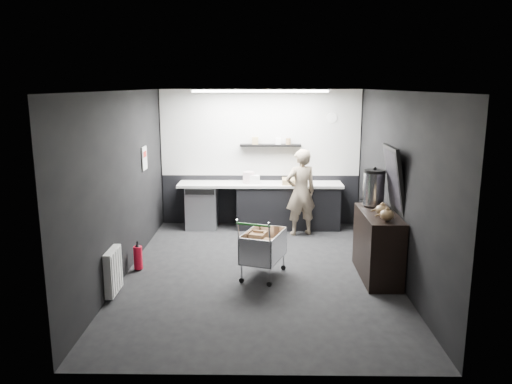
{
  "coord_description": "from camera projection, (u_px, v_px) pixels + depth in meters",
  "views": [
    {
      "loc": [
        0.05,
        -7.14,
        2.78
      ],
      "look_at": [
        -0.05,
        0.4,
        1.16
      ],
      "focal_mm": 35.0,
      "sensor_mm": 36.0,
      "label": 1
    }
  ],
  "objects": [
    {
      "name": "poster_red_band",
      "position": [
        145.0,
        154.0,
        8.52
      ],
      "size": [
        0.02,
        0.22,
        0.1
      ],
      "primitive_type": "cube",
      "color": "red",
      "rests_on": "poster"
    },
    {
      "name": "fire_extinguisher",
      "position": [
        138.0,
        257.0,
        7.6
      ],
      "size": [
        0.13,
        0.13,
        0.44
      ],
      "color": "red",
      "rests_on": "floor"
    },
    {
      "name": "sideboard",
      "position": [
        378.0,
        236.0,
        7.3
      ],
      "size": [
        0.55,
        1.29,
        1.94
      ],
      "color": "black",
      "rests_on": "floor"
    },
    {
      "name": "wall_front",
      "position": [
        257.0,
        243.0,
        4.6
      ],
      "size": [
        5.5,
        0.0,
        5.5
      ],
      "primitive_type": "plane",
      "rotation": [
        -1.57,
        0.0,
        0.0
      ],
      "color": "black",
      "rests_on": "floor"
    },
    {
      "name": "white_container",
      "position": [
        255.0,
        179.0,
        9.68
      ],
      "size": [
        0.19,
        0.15,
        0.16
      ],
      "primitive_type": "cube",
      "rotation": [
        0.0,
        0.0,
        -0.05
      ],
      "color": "white",
      "rests_on": "prep_counter"
    },
    {
      "name": "ceiling_strip",
      "position": [
        260.0,
        91.0,
        8.81
      ],
      "size": [
        2.4,
        0.2,
        0.04
      ],
      "primitive_type": "cube",
      "color": "white",
      "rests_on": "ceiling"
    },
    {
      "name": "cardboard_box",
      "position": [
        295.0,
        181.0,
        9.68
      ],
      "size": [
        0.5,
        0.39,
        0.1
      ],
      "primitive_type": "cube",
      "rotation": [
        0.0,
        0.0,
        -0.03
      ],
      "color": "#917B4D",
      "rests_on": "prep_counter"
    },
    {
      "name": "poster",
      "position": [
        144.0,
        158.0,
        8.54
      ],
      "size": [
        0.02,
        0.3,
        0.4
      ],
      "primitive_type": "cube",
      "color": "silver",
      "rests_on": "wall_left"
    },
    {
      "name": "radiator",
      "position": [
        113.0,
        271.0,
        6.64
      ],
      "size": [
        0.1,
        0.5,
        0.6
      ],
      "primitive_type": "cube",
      "color": "white",
      "rests_on": "wall_left"
    },
    {
      "name": "prep_counter",
      "position": [
        267.0,
        205.0,
        9.83
      ],
      "size": [
        3.2,
        0.61,
        0.9
      ],
      "color": "black",
      "rests_on": "floor"
    },
    {
      "name": "wall_back",
      "position": [
        260.0,
        158.0,
        9.97
      ],
      "size": [
        5.5,
        0.0,
        5.5
      ],
      "primitive_type": "plane",
      "rotation": [
        1.57,
        0.0,
        0.0
      ],
      "color": "black",
      "rests_on": "floor"
    },
    {
      "name": "ceiling",
      "position": [
        259.0,
        91.0,
        7.0
      ],
      "size": [
        5.5,
        5.5,
        0.0
      ],
      "primitive_type": "plane",
      "rotation": [
        3.14,
        0.0,
        0.0
      ],
      "color": "white",
      "rests_on": "wall_back"
    },
    {
      "name": "shopping_cart",
      "position": [
        263.0,
        248.0,
        7.31
      ],
      "size": [
        0.75,
        1.0,
        0.92
      ],
      "color": "silver",
      "rests_on": "floor"
    },
    {
      "name": "floor",
      "position": [
        259.0,
        272.0,
        7.57
      ],
      "size": [
        5.5,
        5.5,
        0.0
      ],
      "primitive_type": "plane",
      "color": "black",
      "rests_on": "ground"
    },
    {
      "name": "pink_tub",
      "position": [
        249.0,
        177.0,
        9.72
      ],
      "size": [
        0.22,
        0.22,
        0.22
      ],
      "primitive_type": "cylinder",
      "color": "beige",
      "rests_on": "prep_counter"
    },
    {
      "name": "kitchen_wall_panel",
      "position": [
        260.0,
        133.0,
        9.85
      ],
      "size": [
        3.95,
        0.02,
        1.7
      ],
      "primitive_type": "cube",
      "color": "beige",
      "rests_on": "wall_back"
    },
    {
      "name": "floating_shelf",
      "position": [
        270.0,
        145.0,
        9.78
      ],
      "size": [
        1.2,
        0.22,
        0.04
      ],
      "primitive_type": "cube",
      "color": "black",
      "rests_on": "wall_back"
    },
    {
      "name": "wall_right",
      "position": [
        396.0,
        185.0,
        7.26
      ],
      "size": [
        0.0,
        5.5,
        5.5
      ],
      "primitive_type": "plane",
      "rotation": [
        1.57,
        0.0,
        -1.57
      ],
      "color": "black",
      "rests_on": "floor"
    },
    {
      "name": "wall_clock",
      "position": [
        332.0,
        118.0,
        9.75
      ],
      "size": [
        0.2,
        0.03,
        0.2
      ],
      "primitive_type": "cylinder",
      "rotation": [
        1.57,
        0.0,
        0.0
      ],
      "color": "white",
      "rests_on": "wall_back"
    },
    {
      "name": "person",
      "position": [
        301.0,
        192.0,
        9.31
      ],
      "size": [
        0.69,
        0.56,
        1.63
      ],
      "primitive_type": "imported",
      "rotation": [
        0.0,
        0.0,
        3.46
      ],
      "color": "beige",
      "rests_on": "floor"
    },
    {
      "name": "dado_panel",
      "position": [
        260.0,
        199.0,
        10.13
      ],
      "size": [
        3.95,
        0.02,
        1.0
      ],
      "primitive_type": "cube",
      "color": "black",
      "rests_on": "wall_back"
    },
    {
      "name": "wall_left",
      "position": [
        123.0,
        185.0,
        7.31
      ],
      "size": [
        0.0,
        5.5,
        5.5
      ],
      "primitive_type": "plane",
      "rotation": [
        1.57,
        0.0,
        1.57
      ],
      "color": "black",
      "rests_on": "floor"
    }
  ]
}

